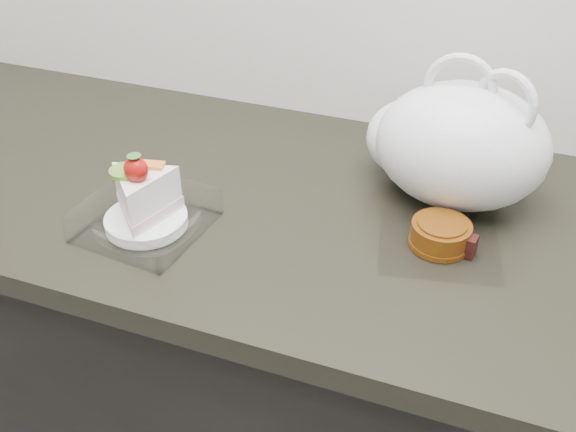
{
  "coord_description": "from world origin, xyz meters",
  "views": [
    {
      "loc": [
        0.2,
        0.87,
        1.48
      ],
      "look_at": [
        -0.07,
        1.59,
        0.94
      ],
      "focal_mm": 40.0,
      "sensor_mm": 36.0,
      "label": 1
    }
  ],
  "objects": [
    {
      "name": "counter",
      "position": [
        0.0,
        1.69,
        0.45
      ],
      "size": [
        2.04,
        0.64,
        0.9
      ],
      "color": "black",
      "rests_on": "ground"
    },
    {
      "name": "cake_tray",
      "position": [
        -0.28,
        1.54,
        0.94
      ],
      "size": [
        0.19,
        0.19,
        0.13
      ],
      "rotation": [
        0.0,
        0.0,
        -0.1
      ],
      "color": "white",
      "rests_on": "counter"
    },
    {
      "name": "mooncake_wrap",
      "position": [
        0.15,
        1.65,
        0.92
      ],
      "size": [
        0.2,
        0.19,
        0.04
      ],
      "rotation": [
        0.0,
        0.0,
        0.37
      ],
      "color": "white",
      "rests_on": "counter"
    },
    {
      "name": "plastic_bag",
      "position": [
        0.13,
        1.79,
        1.0
      ],
      "size": [
        0.33,
        0.27,
        0.25
      ],
      "rotation": [
        0.0,
        0.0,
        -0.25
      ],
      "color": "white",
      "rests_on": "counter"
    }
  ]
}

